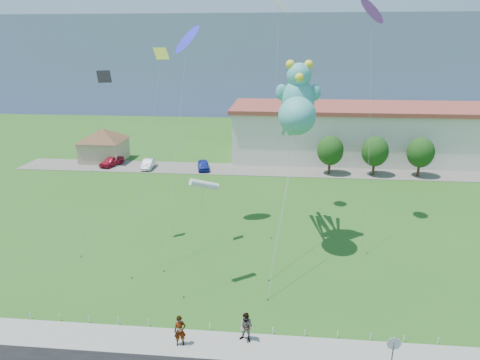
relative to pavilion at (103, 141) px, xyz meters
name	(u,v)px	position (x,y,z in m)	size (l,w,h in m)	color
ground	(228,318)	(24.00, -38.00, -3.02)	(160.00, 160.00, 0.00)	#285718
sidewalk	(222,346)	(24.00, -40.75, -2.97)	(80.00, 2.50, 0.10)	gray
parking_strip	(258,170)	(24.00, -3.00, -2.99)	(70.00, 6.00, 0.06)	#59544C
hill_ridge	(273,59)	(24.00, 82.00, 9.48)	(160.00, 50.00, 25.00)	gray
pavilion	(103,141)	(0.00, 0.00, 0.00)	(9.20, 9.20, 5.00)	tan
warehouse	(428,133)	(50.00, 6.00, 1.10)	(61.00, 15.00, 8.20)	beige
stop_sign	(393,347)	(33.50, -42.21, -1.15)	(0.80, 0.07, 2.50)	slate
rope_fence	(225,328)	(24.00, -39.30, -2.77)	(26.05, 0.05, 0.50)	white
tree_near	(330,150)	(34.00, -4.00, 0.36)	(3.60, 3.60, 5.47)	#3F2B19
tree_mid	(375,151)	(40.00, -4.00, 0.36)	(3.60, 3.60, 5.47)	#3F2B19
tree_far	(421,152)	(46.00, -4.00, 0.36)	(3.60, 3.60, 5.47)	#3F2B19
pedestrian_left	(180,331)	(21.49, -40.95, -1.94)	(0.72, 0.47, 1.96)	gray
pedestrian_right	(247,327)	(25.41, -40.21, -1.97)	(0.93, 0.72, 1.91)	gray
parked_car_red	(112,161)	(2.28, -2.94, -2.25)	(1.69, 4.21, 1.43)	#A51429
parked_car_silver	(148,164)	(8.08, -3.76, -2.30)	(1.39, 4.00, 1.32)	silver
parked_car_blue	(203,165)	(16.19, -3.68, -2.29)	(1.60, 3.97, 1.35)	#1B2796
octopus_kite	(296,122)	(28.40, -26.51, 8.20)	(3.43, 14.65, 13.42)	teal
teddy_bear_kite	(298,95)	(28.51, -25.22, 10.26)	(3.92, 9.08, 16.13)	teal
small_kite_black	(101,100)	(12.20, -27.52, 9.90)	(2.71, 4.36, 15.24)	black
small_kite_blue	(187,44)	(18.47, -22.40, 14.30)	(1.80, 11.07, 18.48)	#2525D5
small_kite_yellow	(157,84)	(17.23, -28.15, 11.31)	(2.25, 7.11, 17.08)	#B2C62E
small_kite_purple	(372,17)	(34.95, -20.42, 16.61)	(1.80, 8.30, 20.87)	purple
small_kite_white	(204,185)	(21.79, -33.48, 4.74)	(1.57, 3.61, 8.26)	silver
small_kite_orange	(278,11)	(26.57, -17.95, 17.38)	(1.80, 8.54, 21.68)	yellow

